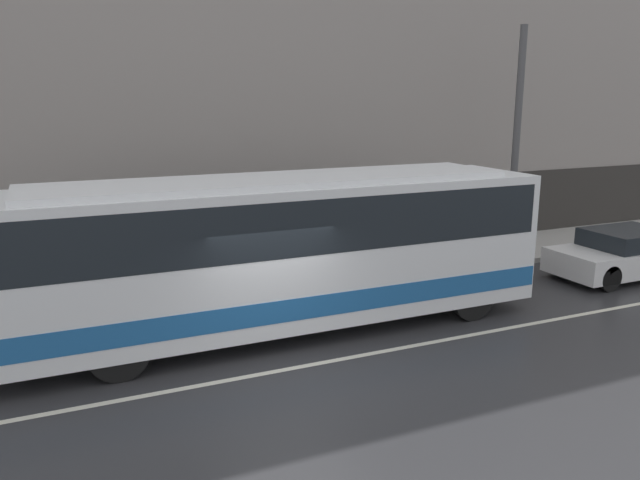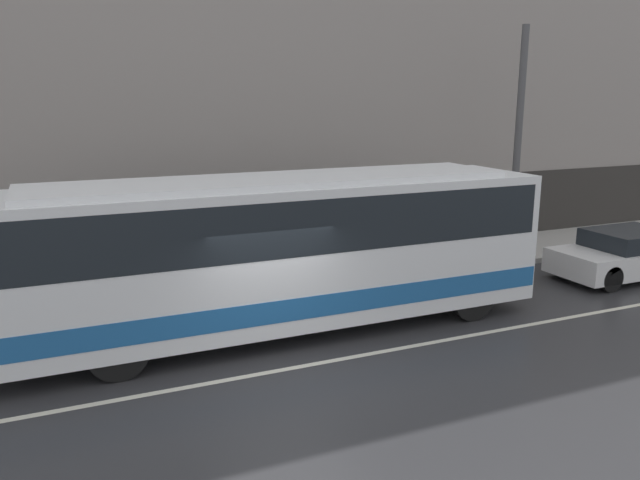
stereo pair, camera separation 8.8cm
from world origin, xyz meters
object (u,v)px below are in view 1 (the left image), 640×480
at_px(sedan_white_front, 629,253).
at_px(utility_pole_near, 516,144).
at_px(pedestrian_waiting, 296,239).
at_px(transit_bus, 278,246).

bearing_deg(sedan_white_front, utility_pole_near, 122.33).
xyz_separation_m(sedan_white_front, pedestrian_waiting, (-8.34, 4.36, 0.27)).
bearing_deg(utility_pole_near, transit_bus, -161.75).
distance_m(sedan_white_front, utility_pole_near, 4.47).
relative_size(sedan_white_front, pedestrian_waiting, 2.86).
xyz_separation_m(sedan_white_front, utility_pole_near, (-1.81, 2.86, 2.92)).
bearing_deg(transit_bus, utility_pole_near, 18.25).
bearing_deg(pedestrian_waiting, utility_pole_near, -12.99).
distance_m(transit_bus, pedestrian_waiting, 4.95).
bearing_deg(sedan_white_front, pedestrian_waiting, 152.37).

